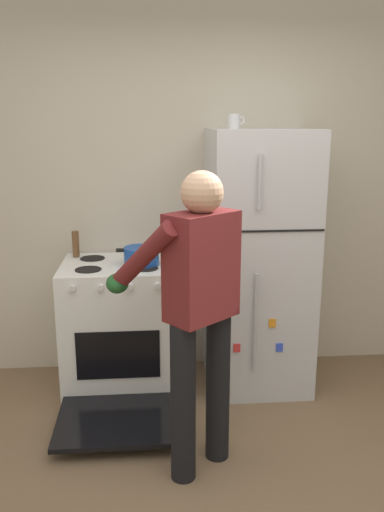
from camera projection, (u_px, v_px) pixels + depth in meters
name	position (u px, v px, depth m)	size (l,w,h in m)	color
kitchen_wall_back	(197.00, 188.00, 3.87)	(6.00, 0.10, 2.70)	beige
refrigerator	(258.00, 261.00, 3.65)	(0.68, 0.72, 1.78)	silver
stove_range	(120.00, 328.00, 3.66)	(0.76, 1.21, 0.90)	white
person_cook	(196.00, 297.00, 2.69)	(0.69, 0.74, 1.60)	black
red_pot	(141.00, 256.00, 3.52)	(0.33, 0.23, 0.11)	#19479E
coffee_mug	(234.00, 121.00, 3.45)	(0.11, 0.08, 0.10)	silver
pepper_mill	(76.00, 244.00, 3.71)	(0.05, 0.05, 0.18)	brown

